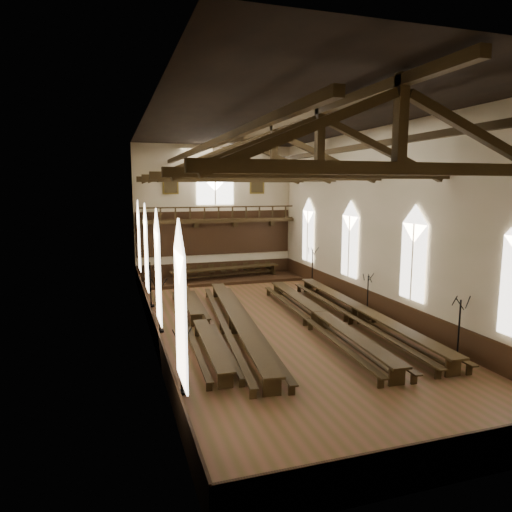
{
  "coord_description": "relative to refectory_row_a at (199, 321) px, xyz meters",
  "views": [
    {
      "loc": [
        -7.58,
        -20.9,
        6.9
      ],
      "look_at": [
        -0.42,
        1.5,
        3.33
      ],
      "focal_mm": 32.0,
      "sensor_mm": 36.0,
      "label": 1
    }
  ],
  "objects": [
    {
      "name": "candelabrum_right_mid",
      "position": [
        9.29,
        0.01,
        0.19
      ],
      "size": [
        0.68,
        0.66,
        2.28
      ],
      "color": "black",
      "rests_on": "ground"
    },
    {
      "name": "candelabrum_right_far",
      "position": [
        9.29,
        7.17,
        0.35
      ],
      "size": [
        0.79,
        0.86,
        2.83
      ],
      "color": "black",
      "rests_on": "ground"
    },
    {
      "name": "candelabrum_right_near",
      "position": [
        9.29,
        -6.82,
        0.28
      ],
      "size": [
        0.78,
        0.76,
        2.61
      ],
      "color": "black",
      "rests_on": "ground"
    },
    {
      "name": "candelabrum_left_mid",
      "position": [
        -1.81,
        0.35,
        0.29
      ],
      "size": [
        0.78,
        0.76,
        2.61
      ],
      "color": "black",
      "rests_on": "ground"
    },
    {
      "name": "room_walls",
      "position": [
        3.74,
        -0.24,
        5.95
      ],
      "size": [
        26.0,
        26.0,
        26.0
      ],
      "color": "beige",
      "rests_on": "ground"
    },
    {
      "name": "refectory_row_c",
      "position": [
        5.89,
        -1.22,
        0.07
      ],
      "size": [
        2.02,
        14.83,
        0.79
      ],
      "color": "#31230F",
      "rests_on": "ground"
    },
    {
      "name": "refectory_row_d",
      "position": [
        8.21,
        -1.1,
        0.08
      ],
      "size": [
        1.96,
        15.0,
        0.81
      ],
      "color": "#31230F",
      "rests_on": "ground"
    },
    {
      "name": "roof_trusses",
      "position": [
        3.74,
        -0.24,
        7.71
      ],
      "size": [
        11.7,
        25.7,
        2.8
      ],
      "color": "#31230F",
      "rests_on": "room_walls"
    },
    {
      "name": "end_window",
      "position": [
        3.74,
        12.66,
        6.71
      ],
      "size": [
        2.8,
        0.12,
        3.8
      ],
      "color": "white",
      "rests_on": "room_walls"
    },
    {
      "name": "refectory_row_b",
      "position": [
        1.77,
        -0.63,
        0.07
      ],
      "size": [
        2.37,
        14.99,
        0.8
      ],
      "color": "#31230F",
      "rests_on": "ground"
    },
    {
      "name": "candelabrum_left_far",
      "position": [
        -1.81,
        5.27,
        0.34
      ],
      "size": [
        0.77,
        0.85,
        2.79
      ],
      "color": "black",
      "rests_on": "ground"
    },
    {
      "name": "refectory_row_a",
      "position": [
        0.0,
        0.0,
        0.0
      ],
      "size": [
        1.71,
        13.96,
        0.7
      ],
      "color": "#31230F",
      "rests_on": "ground"
    },
    {
      "name": "wainscot_band",
      "position": [
        3.74,
        -0.24,
        0.09
      ],
      "size": [
        12.0,
        26.0,
        1.2
      ],
      "color": "#311C0E",
      "rests_on": "ground"
    },
    {
      "name": "portraits",
      "position": [
        3.74,
        12.66,
        6.59
      ],
      "size": [
        7.75,
        0.09,
        1.45
      ],
      "color": "brown",
      "rests_on": "room_walls"
    },
    {
      "name": "candelabrum_left_near",
      "position": [
        -1.81,
        -6.56,
        0.19
      ],
      "size": [
        0.68,
        0.68,
        2.3
      ],
      "color": "black",
      "rests_on": "ground"
    },
    {
      "name": "ground",
      "position": [
        3.74,
        -0.24,
        -0.51
      ],
      "size": [
        26.0,
        26.0,
        0.0
      ],
      "primitive_type": "plane",
      "color": "brown",
      "rests_on": "ground"
    },
    {
      "name": "high_chairs",
      "position": [
        4.15,
        11.97,
        0.21
      ],
      "size": [
        7.62,
        0.42,
        0.93
      ],
      "color": "#31230F",
      "rests_on": "dais"
    },
    {
      "name": "dais",
      "position": [
        4.15,
        11.16,
        -0.4
      ],
      "size": [
        11.4,
        3.13,
        0.21
      ],
      "primitive_type": "cube",
      "color": "#311C0E",
      "rests_on": "ground"
    },
    {
      "name": "high_table",
      "position": [
        4.15,
        11.16,
        0.36
      ],
      "size": [
        8.39,
        2.02,
        0.78
      ],
      "color": "#31230F",
      "rests_on": "dais"
    },
    {
      "name": "minstrels_gallery",
      "position": [
        3.74,
        12.42,
        3.4
      ],
      "size": [
        11.8,
        1.24,
        3.7
      ],
      "color": "#31230F",
      "rests_on": "room_walls"
    },
    {
      "name": "side_windows",
      "position": [
        3.74,
        -0.24,
        3.23
      ],
      "size": [
        11.85,
        19.8,
        4.5
      ],
      "color": "silver",
      "rests_on": "room_walls"
    }
  ]
}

